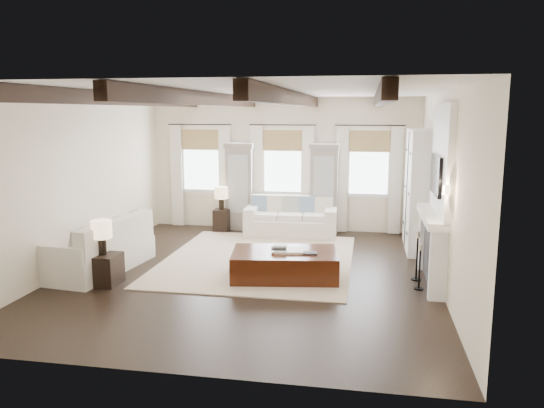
% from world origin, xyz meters
% --- Properties ---
extents(ground, '(7.50, 7.50, 0.00)m').
position_xyz_m(ground, '(0.00, 0.00, 0.00)').
color(ground, black).
rests_on(ground, ground).
extents(room_shell, '(6.54, 7.54, 3.22)m').
position_xyz_m(room_shell, '(0.75, 0.90, 1.89)').
color(room_shell, white).
rests_on(room_shell, ground).
extents(area_rug, '(3.60, 4.27, 0.02)m').
position_xyz_m(area_rug, '(-0.03, 0.90, 0.01)').
color(area_rug, beige).
rests_on(area_rug, ground).
extents(sofa_back, '(2.14, 1.04, 0.90)m').
position_xyz_m(sofa_back, '(0.30, 3.12, 0.37)').
color(sofa_back, white).
rests_on(sofa_back, ground).
extents(sofa_left, '(1.28, 2.36, 0.97)m').
position_xyz_m(sofa_left, '(-2.68, -0.29, 0.40)').
color(sofa_left, white).
rests_on(sofa_left, ground).
extents(ottoman, '(1.95, 1.38, 0.47)m').
position_xyz_m(ottoman, '(0.65, -0.13, 0.24)').
color(ottoman, black).
rests_on(ottoman, ground).
extents(tray, '(0.55, 0.45, 0.04)m').
position_xyz_m(tray, '(0.72, -0.14, 0.49)').
color(tray, white).
rests_on(tray, ottoman).
extents(book_lower, '(0.29, 0.24, 0.04)m').
position_xyz_m(book_lower, '(0.55, -0.15, 0.53)').
color(book_lower, '#262628').
rests_on(book_lower, tray).
extents(book_upper, '(0.24, 0.20, 0.03)m').
position_xyz_m(book_upper, '(0.57, -0.13, 0.57)').
color(book_upper, beige).
rests_on(book_upper, book_lower).
extents(book_loose, '(0.26, 0.21, 0.03)m').
position_xyz_m(book_loose, '(1.10, -0.22, 0.49)').
color(book_loose, '#262628').
rests_on(book_loose, ottoman).
extents(side_table_front, '(0.52, 0.52, 0.52)m').
position_xyz_m(side_table_front, '(-2.29, -1.01, 0.26)').
color(side_table_front, black).
rests_on(side_table_front, ground).
extents(lamp_front, '(0.34, 0.34, 0.58)m').
position_xyz_m(lamp_front, '(-2.29, -1.01, 0.91)').
color(lamp_front, black).
rests_on(lamp_front, side_table_front).
extents(side_table_back, '(0.36, 0.36, 0.54)m').
position_xyz_m(side_table_back, '(-1.41, 3.20, 0.27)').
color(side_table_back, black).
rests_on(side_table_back, ground).
extents(lamp_back, '(0.32, 0.32, 0.55)m').
position_xyz_m(lamp_back, '(-1.41, 3.20, 0.91)').
color(lamp_back, black).
rests_on(lamp_back, side_table_back).
extents(candlestick_near, '(0.15, 0.15, 0.76)m').
position_xyz_m(candlestick_near, '(2.90, -0.34, 0.31)').
color(candlestick_near, black).
rests_on(candlestick_near, ground).
extents(candlestick_far, '(0.17, 0.17, 0.86)m').
position_xyz_m(candlestick_far, '(2.90, 0.15, 0.36)').
color(candlestick_far, black).
rests_on(candlestick_far, ground).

